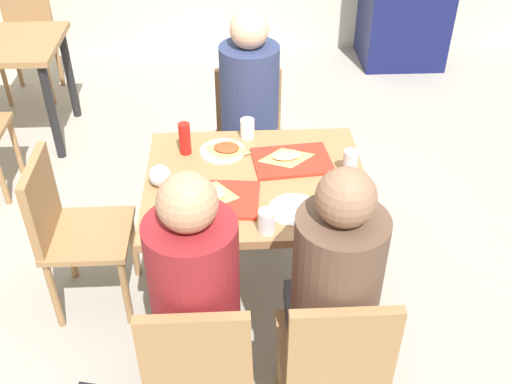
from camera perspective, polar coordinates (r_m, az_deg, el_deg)
The scene contains 22 objects.
ground_plane at distance 3.19m, azimuth 0.00°, elevation -9.68°, with size 10.00×10.00×0.02m, color #9E998E.
main_table at distance 2.76m, azimuth 0.00°, elevation -0.48°, with size 1.01×0.86×0.73m.
chair_near_left at distance 2.28m, azimuth -5.52°, elevation -15.88°, with size 0.40×0.40×0.85m.
chair_near_right at distance 2.31m, azimuth 7.52°, elevation -15.33°, with size 0.40×0.40×0.85m.
chair_far_side at distance 3.51m, azimuth -0.66°, elevation 5.78°, with size 0.40×0.40×0.85m.
chair_left_end at distance 2.95m, azimuth -17.50°, elevation -3.07°, with size 0.40×0.40×0.85m.
person_in_red at distance 2.19m, azimuth -5.79°, elevation -9.04°, with size 0.32×0.42×1.26m.
person_in_brown_jacket at distance 2.21m, azimuth 7.47°, elevation -8.55°, with size 0.32×0.42×1.26m.
person_far_side at distance 3.27m, azimuth -0.59°, elevation 8.22°, with size 0.32×0.42×1.26m.
tray_red_near at distance 2.58m, azimuth -3.75°, elevation -0.66°, with size 0.36×0.26×0.02m, color red.
tray_red_far at distance 2.82m, azimuth 3.46°, elevation 3.00°, with size 0.36×0.26×0.02m, color red.
paper_plate_center at distance 2.89m, azimuth -3.22°, elevation 3.93°, with size 0.22×0.22×0.01m, color white.
paper_plate_near_edge at distance 2.52m, azimuth 3.69°, elevation -1.69°, with size 0.22×0.22×0.01m, color white.
pizza_slice_a at distance 2.58m, azimuth -4.27°, elevation -0.15°, with size 0.20×0.18×0.02m.
pizza_slice_b at distance 2.82m, azimuth 2.93°, elevation 3.44°, with size 0.22×0.16×0.02m.
pizza_slice_c at distance 2.89m, azimuth -2.83°, elevation 4.18°, with size 0.21×0.18×0.02m.
plastic_cup_a at distance 2.98m, azimuth -0.83°, elevation 6.08°, with size 0.07×0.07×0.10m, color white.
plastic_cup_b at distance 2.39m, azimuth 1.04°, elevation -2.84°, with size 0.07×0.07×0.10m, color white.
soda_can at distance 2.74m, azimuth 8.97°, elevation 2.79°, with size 0.07×0.07×0.12m, color #B7BCC6.
condiment_bottle at distance 2.86m, azimuth -6.82°, elevation 5.09°, with size 0.06×0.06×0.16m, color red.
foil_bundle at distance 2.67m, azimuth -9.17°, elevation 1.57°, with size 0.10×0.10×0.10m, color silver.
background_chair_far at distance 5.18m, azimuth -21.02°, elevation 13.97°, with size 0.40×0.40×0.85m.
Camera 1 is at (-0.11, -2.20, 2.31)m, focal length 41.86 mm.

